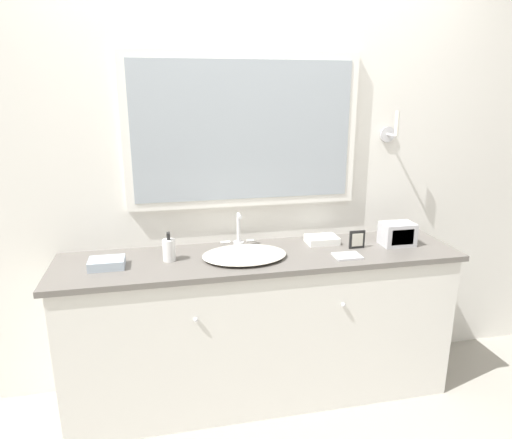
% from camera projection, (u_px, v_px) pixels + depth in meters
% --- Properties ---
extents(ground_plane, '(14.00, 14.00, 0.00)m').
position_uv_depth(ground_plane, '(272.00, 425.00, 2.43)').
color(ground_plane, '#9E998E').
extents(wall_back, '(8.00, 0.18, 2.55)m').
position_uv_depth(wall_back, '(250.00, 169.00, 2.61)').
color(wall_back, white).
rests_on(wall_back, ground_plane).
extents(vanity_counter, '(2.17, 0.52, 0.86)m').
position_uv_depth(vanity_counter, '(261.00, 326.00, 2.58)').
color(vanity_counter, silver).
rests_on(vanity_counter, ground_plane).
extents(sink_basin, '(0.45, 0.38, 0.20)m').
position_uv_depth(sink_basin, '(244.00, 254.00, 2.42)').
color(sink_basin, silver).
rests_on(sink_basin, vanity_counter).
extents(soap_bottle, '(0.07, 0.07, 0.16)m').
position_uv_depth(soap_bottle, '(169.00, 250.00, 2.36)').
color(soap_bottle, white).
rests_on(soap_bottle, vanity_counter).
extents(appliance_box, '(0.18, 0.13, 0.13)m').
position_uv_depth(appliance_box, '(397.00, 234.00, 2.60)').
color(appliance_box, '#BCBCC1').
rests_on(appliance_box, vanity_counter).
extents(picture_frame, '(0.09, 0.01, 0.10)m').
position_uv_depth(picture_frame, '(357.00, 240.00, 2.54)').
color(picture_frame, black).
rests_on(picture_frame, vanity_counter).
extents(hand_towel_near_sink, '(0.17, 0.13, 0.05)m').
position_uv_depth(hand_towel_near_sink, '(107.00, 263.00, 2.28)').
color(hand_towel_near_sink, '#A8B7C6').
rests_on(hand_towel_near_sink, vanity_counter).
extents(hand_towel_far_corner, '(0.18, 0.13, 0.04)m').
position_uv_depth(hand_towel_far_corner, '(322.00, 240.00, 2.64)').
color(hand_towel_far_corner, white).
rests_on(hand_towel_far_corner, vanity_counter).
extents(metal_tray, '(0.14, 0.11, 0.01)m').
position_uv_depth(metal_tray, '(347.00, 256.00, 2.43)').
color(metal_tray, silver).
rests_on(metal_tray, vanity_counter).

